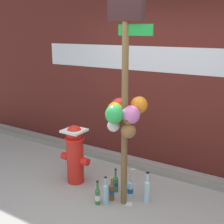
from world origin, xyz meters
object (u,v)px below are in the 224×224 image
Objects in this scene: bottle_3 at (116,183)px; memorial_post at (124,98)px; bottle_4 at (147,190)px; bottle_1 at (130,189)px; fire_hydrant at (75,153)px; bottle_5 at (98,196)px; bottle_0 at (106,193)px; bottle_2 at (112,191)px.

memorial_post is at bearing -40.12° from bottle_3.
bottle_1 is at bearing -175.42° from bottle_4.
fire_hydrant is (-0.85, 0.11, -0.92)m from memorial_post.
bottle_0 is at bearing 41.47° from bottle_5.
bottle_0 is 0.53m from bottle_4.
bottle_2 is 0.45m from bottle_4.
fire_hydrant reaches higher than bottle_1.
bottle_5 reaches higher than bottle_1.
bottle_2 is at bearing -169.87° from memorial_post.
bottle_3 reaches higher than bottle_5.
memorial_post reaches higher than bottle_5.
bottle_5 is (0.60, -0.31, -0.33)m from fire_hydrant.
bottle_1 is 0.78× the size of bottle_4.
bottle_4 reaches higher than bottle_1.
bottle_0 is 1.12× the size of bottle_3.
fire_hydrant is 2.32× the size of bottle_0.
bottle_2 is (-0.17, -0.19, 0.00)m from bottle_1.
bottle_5 is at bearing -142.16° from bottle_4.
bottle_5 is (-0.08, -0.07, -0.03)m from bottle_0.
bottle_4 is at bearing 37.84° from bottle_5.
bottle_0 is 1.16× the size of bottle_2.
bottle_3 is at bearing 139.88° from memorial_post.
bottle_0 is (-0.17, -0.14, -1.21)m from memorial_post.
bottle_0 is 0.33m from bottle_3.
bottle_5 is at bearing -118.07° from bottle_2.
bottle_4 is at bearing 37.14° from bottle_0.
bottle_0 is at bearing -19.89° from fire_hydrant.
bottle_4 reaches higher than bottle_2.
bottle_4 is at bearing 35.48° from memorial_post.
bottle_5 is at bearing -93.53° from bottle_3.
bottle_0 is at bearing -140.49° from memorial_post.
bottle_4 is (0.40, 0.21, 0.05)m from bottle_2.
bottle_2 is at bearing -152.74° from bottle_4.
fire_hydrant is 2.69× the size of bottle_1.
fire_hydrant is 2.69× the size of bottle_2.
bottle_3 is (-0.24, 0.02, -0.00)m from bottle_1.
bottle_2 is at bearing -131.81° from bottle_1.
memorial_post reaches higher than bottle_1.
memorial_post is 1.29m from bottle_5.
memorial_post is 1.23m from bottle_0.
memorial_post reaches higher than bottle_4.
bottle_0 reaches higher than bottle_3.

